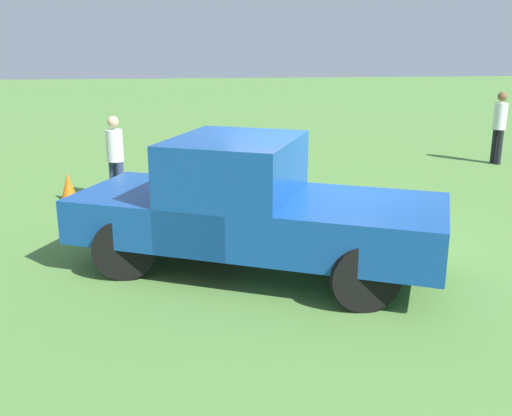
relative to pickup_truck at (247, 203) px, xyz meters
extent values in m
plane|color=#54843D|center=(-1.09, -0.75, -0.96)|extent=(80.00, 80.00, 0.00)
cylinder|color=black|center=(-1.88, -0.03, -0.54)|extent=(0.83, 0.22, 0.83)
cylinder|color=black|center=(-1.25, 1.40, -0.54)|extent=(0.83, 0.22, 0.83)
cylinder|color=black|center=(1.02, -1.30, -0.54)|extent=(0.83, 0.22, 0.83)
cylinder|color=black|center=(1.65, 0.13, -0.54)|extent=(0.83, 0.22, 0.83)
cube|color=#144799|center=(-1.47, 0.65, -0.20)|extent=(2.56, 2.50, 0.64)
cube|color=#144799|center=(0.16, -0.07, 0.18)|extent=(2.20, 2.34, 1.40)
cube|color=slate|center=(0.16, -0.07, 0.62)|extent=(1.92, 2.11, 0.48)
cube|color=#144799|center=(1.06, -0.47, -0.22)|extent=(2.92, 2.66, 0.60)
cube|color=silver|center=(-2.32, 1.02, -0.46)|extent=(0.83, 1.68, 0.16)
cylinder|color=navy|center=(2.12, -3.73, -0.55)|extent=(0.14, 0.14, 0.81)
cylinder|color=navy|center=(2.27, -3.85, -0.55)|extent=(0.14, 0.14, 0.81)
cylinder|color=silver|center=(2.19, -3.79, 0.16)|extent=(0.45, 0.45, 0.61)
sphere|color=#D8AD84|center=(2.19, -3.79, 0.61)|extent=(0.22, 0.22, 0.22)
cylinder|color=black|center=(-6.98, -6.57, -0.52)|extent=(0.14, 0.14, 0.88)
cylinder|color=black|center=(-7.02, -6.37, -0.52)|extent=(0.14, 0.14, 0.88)
cylinder|color=silver|center=(-7.00, -6.47, 0.25)|extent=(0.37, 0.37, 0.66)
sphere|color=brown|center=(-7.00, -6.47, 0.74)|extent=(0.24, 0.24, 0.24)
cone|color=orange|center=(3.17, -4.03, -0.68)|extent=(0.32, 0.32, 0.55)
camera|label=1|loc=(0.71, 7.61, 2.14)|focal=41.35mm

